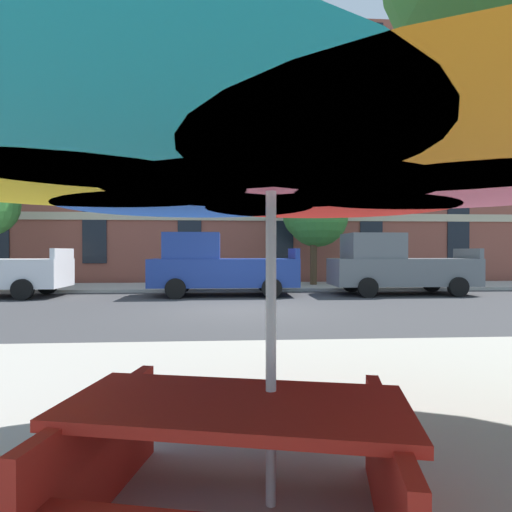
{
  "coord_description": "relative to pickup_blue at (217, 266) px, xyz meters",
  "views": [
    {
      "loc": [
        -0.46,
        -11.41,
        1.56
      ],
      "look_at": [
        0.55,
        3.2,
        1.4
      ],
      "focal_mm": 30.15,
      "sensor_mm": 36.0,
      "label": 1
    }
  ],
  "objects": [
    {
      "name": "ground_plane",
      "position": [
        0.77,
        -3.7,
        -1.03
      ],
      "size": [
        120.0,
        120.0,
        0.0
      ],
      "primitive_type": "plane",
      "color": "#38383A"
    },
    {
      "name": "picnic_table",
      "position": [
        0.37,
        -12.85,
        -0.54
      ],
      "size": [
        2.09,
        1.88,
        0.77
      ],
      "color": "red",
      "rests_on": "ground"
    },
    {
      "name": "apartment_building",
      "position": [
        0.77,
        11.29,
        5.37
      ],
      "size": [
        43.73,
        12.08,
        12.8
      ],
      "color": "#934C3D",
      "rests_on": "ground"
    },
    {
      "name": "sidewalk_far",
      "position": [
        0.77,
        3.1,
        -0.97
      ],
      "size": [
        56.0,
        3.6,
        0.12
      ],
      "primitive_type": "cube",
      "color": "#B2ADA3",
      "rests_on": "ground"
    },
    {
      "name": "pickup_gray",
      "position": [
        6.42,
        0.0,
        0.0
      ],
      "size": [
        5.1,
        2.12,
        2.2
      ],
      "color": "slate",
      "rests_on": "ground"
    },
    {
      "name": "pickup_blue",
      "position": [
        0.0,
        0.0,
        0.0
      ],
      "size": [
        5.1,
        2.12,
        2.2
      ],
      "color": "navy",
      "rests_on": "ground"
    },
    {
      "name": "patio_umbrella",
      "position": [
        0.57,
        -12.7,
        1.1
      ],
      "size": [
        4.18,
        3.88,
        2.42
      ],
      "color": "silver",
      "rests_on": "ground"
    },
    {
      "name": "street_tree_middle",
      "position": [
        4.1,
        3.4,
        2.25
      ],
      "size": [
        2.86,
        2.78,
        4.7
      ],
      "color": "#4C3823",
      "rests_on": "ground"
    }
  ]
}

